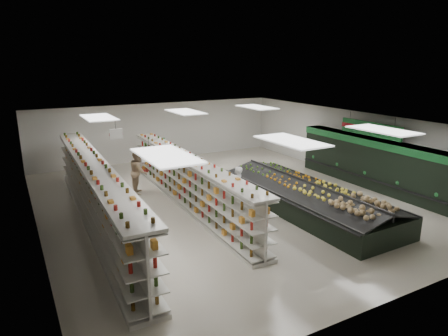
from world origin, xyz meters
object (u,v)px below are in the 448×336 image
produce_island (307,197)px  shopper_main (237,187)px  gondola_left (96,196)px  gondola_center (188,183)px  soda_endcap (154,157)px  shopper_background (139,171)px

produce_island → shopper_main: 2.65m
gondola_left → shopper_main: (5.03, -1.03, -0.17)m
gondola_left → gondola_center: (3.53, 0.24, -0.11)m
gondola_left → soda_endcap: size_ratio=7.71×
soda_endcap → shopper_background: (-1.66, -2.82, 0.16)m
shopper_main → shopper_background: 4.51m
produce_island → soda_endcap: bearing=112.6°
shopper_background → shopper_main: bearing=-120.8°
gondola_left → gondola_center: bearing=5.7°
gondola_center → produce_island: size_ratio=1.43×
gondola_left → soda_endcap: (3.95, 5.37, -0.21)m
produce_island → shopper_main: (-2.19, 1.46, 0.30)m
produce_island → soda_endcap: size_ratio=4.78×
gondola_center → soda_endcap: size_ratio=6.85×
gondola_left → shopper_background: size_ratio=6.60×
gondola_center → produce_island: 4.61m
gondola_left → soda_endcap: gondola_left is taller
gondola_left → produce_island: bearing=-17.3°
gondola_center → shopper_main: 1.97m
soda_endcap → gondola_center: bearing=-94.6°
soda_endcap → shopper_background: 3.27m
shopper_main → shopper_background: bearing=-88.3°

